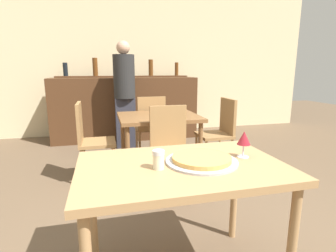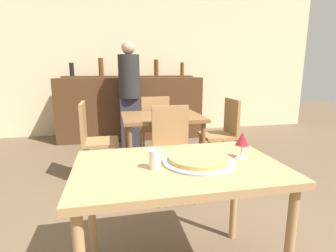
% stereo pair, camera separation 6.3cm
% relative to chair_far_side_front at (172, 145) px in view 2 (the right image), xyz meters
% --- Properties ---
extents(wall_back, '(8.00, 0.05, 2.80)m').
position_rel_chair_far_side_front_xyz_m(wall_back, '(-0.23, 2.93, 0.87)').
color(wall_back, beige).
rests_on(wall_back, ground_plane).
extents(dining_table_near, '(1.14, 0.74, 0.75)m').
position_rel_chair_far_side_front_xyz_m(dining_table_near, '(-0.23, -1.11, 0.14)').
color(dining_table_near, '#A87F51').
rests_on(dining_table_near, ground_plane).
extents(dining_table_far, '(0.93, 0.78, 0.74)m').
position_rel_chair_far_side_front_xyz_m(dining_table_far, '(-0.00, 0.56, 0.12)').
color(dining_table_far, brown).
rests_on(dining_table_far, ground_plane).
extents(bar_counter, '(2.60, 0.56, 1.13)m').
position_rel_chair_far_side_front_xyz_m(bar_counter, '(-0.23, 2.42, 0.04)').
color(bar_counter, '#4C2D19').
rests_on(bar_counter, ground_plane).
extents(bar_back_shelf, '(2.39, 0.24, 0.35)m').
position_rel_chair_far_side_front_xyz_m(bar_back_shelf, '(-0.25, 2.56, 0.67)').
color(bar_back_shelf, '#4C2D19').
rests_on(bar_back_shelf, bar_counter).
extents(chair_far_side_front, '(0.40, 0.40, 0.91)m').
position_rel_chair_far_side_front_xyz_m(chair_far_side_front, '(0.00, 0.00, 0.00)').
color(chair_far_side_front, olive).
rests_on(chair_far_side_front, ground_plane).
extents(chair_far_side_back, '(0.40, 0.40, 0.91)m').
position_rel_chair_far_side_front_xyz_m(chair_far_side_back, '(-0.00, 1.11, 0.00)').
color(chair_far_side_back, olive).
rests_on(chair_far_side_back, ground_plane).
extents(chair_far_side_left, '(0.40, 0.40, 0.91)m').
position_rel_chair_far_side_front_xyz_m(chair_far_side_left, '(-0.80, 0.56, 0.00)').
color(chair_far_side_left, olive).
rests_on(chair_far_side_left, ground_plane).
extents(chair_far_side_right, '(0.40, 0.40, 0.91)m').
position_rel_chair_far_side_front_xyz_m(chair_far_side_right, '(0.80, 0.56, 0.00)').
color(chair_far_side_right, olive).
rests_on(chair_far_side_right, ground_plane).
extents(pizza_tray, '(0.41, 0.41, 0.04)m').
position_rel_chair_far_side_front_xyz_m(pizza_tray, '(-0.11, -1.11, 0.24)').
color(pizza_tray, '#A3A3A8').
rests_on(pizza_tray, dining_table_near).
extents(cheese_shaker, '(0.06, 0.06, 0.10)m').
position_rel_chair_far_side_front_xyz_m(cheese_shaker, '(-0.37, -1.15, 0.27)').
color(cheese_shaker, beige).
rests_on(cheese_shaker, dining_table_near).
extents(person_standing, '(0.34, 0.34, 1.71)m').
position_rel_chair_far_side_front_xyz_m(person_standing, '(-0.29, 1.84, 0.40)').
color(person_standing, '#2D2D38').
rests_on(person_standing, ground_plane).
extents(wine_glass, '(0.08, 0.08, 0.16)m').
position_rel_chair_far_side_front_xyz_m(wine_glass, '(0.17, -1.09, 0.34)').
color(wine_glass, silver).
rests_on(wine_glass, dining_table_near).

